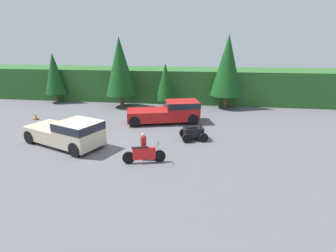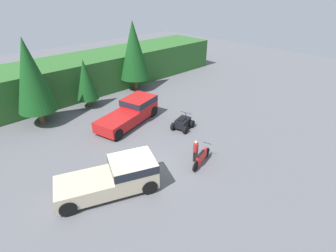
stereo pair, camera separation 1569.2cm
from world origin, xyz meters
TOP-DOWN VIEW (x-y plane):
  - ground_plane at (0.00, 0.00)m, footprint 80.00×80.00m
  - hillside_backdrop at (0.00, 16.00)m, footprint 44.00×6.00m
  - tree_left at (-9.98, 12.37)m, footprint 2.41×2.41m
  - tree_mid_left at (-1.98, 11.25)m, footprint 3.15×3.15m
  - tree_mid_right at (2.63, 11.61)m, footprint 2.02×2.02m
  - tree_right at (8.83, 12.32)m, footprint 3.23×3.23m
  - pickup_truck_red at (3.81, 6.27)m, footprint 6.36×3.72m
  - pickup_truck_second at (-1.96, -0.08)m, footprint 5.95×4.08m
  - dirt_bike at (3.43, -1.83)m, footprint 2.38×0.88m
  - quad_atv at (6.01, 2.34)m, footprint 2.09×1.77m
  - rider_person at (3.31, -1.39)m, footprint 0.35×0.36m
  - traffic_cone at (-8.07, 5.41)m, footprint 0.42×0.42m

SIDE VIEW (x-z plane):
  - ground_plane at x=0.00m, z-range 0.00..0.00m
  - traffic_cone at x=-8.07m, z-range -0.02..0.53m
  - dirt_bike at x=3.43m, z-range -0.09..1.08m
  - quad_atv at x=6.01m, z-range -0.13..1.13m
  - rider_person at x=3.31m, z-range 0.07..1.71m
  - pickup_truck_second at x=-1.96m, z-range 0.06..1.88m
  - pickup_truck_red at x=3.81m, z-range 0.06..1.88m
  - hillside_backdrop at x=0.00m, z-range 0.00..3.60m
  - tree_mid_right at x=2.63m, z-range 0.40..5.00m
  - tree_left at x=-9.98m, z-range 0.48..5.96m
  - tree_mid_left at x=-1.98m, z-range 0.63..7.78m
  - tree_right at x=8.83m, z-range 0.65..7.99m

